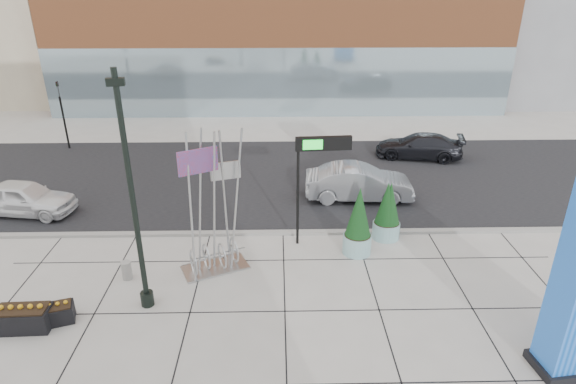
{
  "coord_description": "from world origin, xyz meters",
  "views": [
    {
      "loc": [
        0.83,
        -13.31,
        9.72
      ],
      "look_at": [
        1.16,
        2.0,
        2.8
      ],
      "focal_mm": 30.0,
      "sensor_mm": 36.0,
      "label": 1
    }
  ],
  "objects_px": {
    "car_silver_mid": "(359,183)",
    "car_white_west": "(24,198)",
    "overhead_street_sign": "(319,153)",
    "lamp_post": "(136,220)",
    "concrete_bollard": "(127,270)",
    "public_art_sculpture": "(213,235)"
  },
  "relations": [
    {
      "from": "public_art_sculpture",
      "to": "concrete_bollard",
      "type": "relative_size",
      "value": 7.75
    },
    {
      "from": "lamp_post",
      "to": "car_white_west",
      "type": "relative_size",
      "value": 1.72
    },
    {
      "from": "concrete_bollard",
      "to": "car_white_west",
      "type": "bearing_deg",
      "value": 138.69
    },
    {
      "from": "lamp_post",
      "to": "car_silver_mid",
      "type": "bearing_deg",
      "value": 44.5
    },
    {
      "from": "lamp_post",
      "to": "car_white_west",
      "type": "distance_m",
      "value": 9.92
    },
    {
      "from": "overhead_street_sign",
      "to": "public_art_sculpture",
      "type": "bearing_deg",
      "value": -159.74
    },
    {
      "from": "car_white_west",
      "to": "public_art_sculpture",
      "type": "bearing_deg",
      "value": -108.39
    },
    {
      "from": "concrete_bollard",
      "to": "car_white_west",
      "type": "relative_size",
      "value": 0.15
    },
    {
      "from": "concrete_bollard",
      "to": "car_silver_mid",
      "type": "distance_m",
      "value": 11.12
    },
    {
      "from": "lamp_post",
      "to": "concrete_bollard",
      "type": "bearing_deg",
      "value": 125.55
    },
    {
      "from": "overhead_street_sign",
      "to": "car_silver_mid",
      "type": "xyz_separation_m",
      "value": [
        2.29,
        4.08,
        -2.95
      ]
    },
    {
      "from": "overhead_street_sign",
      "to": "car_silver_mid",
      "type": "relative_size",
      "value": 0.88
    },
    {
      "from": "overhead_street_sign",
      "to": "car_white_west",
      "type": "height_order",
      "value": "overhead_street_sign"
    },
    {
      "from": "concrete_bollard",
      "to": "car_silver_mid",
      "type": "height_order",
      "value": "car_silver_mid"
    },
    {
      "from": "lamp_post",
      "to": "concrete_bollard",
      "type": "distance_m",
      "value": 3.3
    },
    {
      "from": "car_silver_mid",
      "to": "concrete_bollard",
      "type": "bearing_deg",
      "value": 128.01
    },
    {
      "from": "public_art_sculpture",
      "to": "car_silver_mid",
      "type": "bearing_deg",
      "value": 19.83
    },
    {
      "from": "car_silver_mid",
      "to": "car_white_west",
      "type": "bearing_deg",
      "value": 97.51
    },
    {
      "from": "lamp_post",
      "to": "car_silver_mid",
      "type": "xyz_separation_m",
      "value": [
        8.02,
        7.88,
        -2.27
      ]
    },
    {
      "from": "overhead_street_sign",
      "to": "car_silver_mid",
      "type": "distance_m",
      "value": 5.53
    },
    {
      "from": "lamp_post",
      "to": "car_silver_mid",
      "type": "relative_size",
      "value": 1.51
    },
    {
      "from": "public_art_sculpture",
      "to": "overhead_street_sign",
      "type": "xyz_separation_m",
      "value": [
        3.79,
        1.71,
        2.4
      ]
    }
  ]
}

